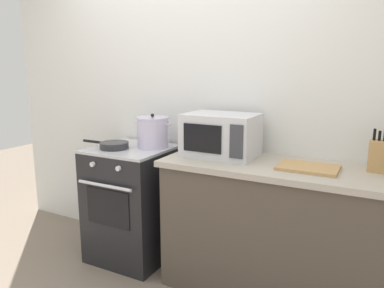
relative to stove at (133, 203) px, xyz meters
name	(u,v)px	position (x,y,z in m)	size (l,w,h in m)	color
back_wall	(226,105)	(0.65, 0.37, 0.79)	(4.40, 0.10, 2.50)	silver
lower_cabinet_right	(287,236)	(1.25, 0.02, -0.02)	(1.64, 0.56, 0.88)	#4C4238
countertop_right	(291,169)	(1.25, 0.02, 0.44)	(1.70, 0.60, 0.04)	#ADA393
stove	(133,203)	(0.00, 0.00, 0.00)	(0.60, 0.64, 0.92)	black
stock_pot	(153,132)	(0.15, 0.09, 0.58)	(0.33, 0.25, 0.27)	silver
frying_pan	(113,145)	(-0.10, -0.09, 0.48)	(0.42, 0.22, 0.05)	#28282B
microwave	(221,135)	(0.74, 0.08, 0.61)	(0.50, 0.37, 0.30)	silver
cutting_board	(308,168)	(1.36, 0.00, 0.47)	(0.36, 0.26, 0.02)	tan
knife_block	(380,156)	(1.75, 0.14, 0.56)	(0.13, 0.10, 0.28)	tan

